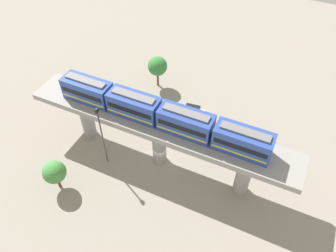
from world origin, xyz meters
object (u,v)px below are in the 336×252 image
(parked_car_white, at_px, (191,112))
(signal_post, at_px, (102,135))
(train, at_px, (159,114))
(parked_car_blue, at_px, (222,136))
(tree_near_viaduct, at_px, (54,172))
(tree_mid_lot, at_px, (158,66))

(parked_car_white, distance_m, signal_post, 16.02)
(train, xyz_separation_m, parked_car_white, (-10.09, 0.54, -8.35))
(parked_car_blue, distance_m, tree_near_viaduct, 23.82)
(parked_car_white, height_order, tree_mid_lot, tree_mid_lot)
(parked_car_white, bearing_deg, tree_mid_lot, -125.18)
(train, xyz_separation_m, tree_near_viaduct, (9.53, -10.11, -6.01))
(tree_near_viaduct, xyz_separation_m, signal_post, (-6.13, 3.51, 2.52))
(tree_mid_lot, bearing_deg, signal_post, 3.35)
(tree_mid_lot, bearing_deg, tree_near_viaduct, -5.78)
(parked_car_blue, bearing_deg, train, -35.81)
(train, relative_size, signal_post, 2.70)
(tree_mid_lot, bearing_deg, parked_car_white, 60.64)
(train, distance_m, tree_near_viaduct, 15.14)
(parked_car_white, bearing_deg, signal_post, -33.69)
(tree_near_viaduct, distance_m, tree_mid_lot, 24.37)
(train, height_order, tree_mid_lot, train)
(signal_post, bearing_deg, parked_car_white, 152.12)
(signal_post, bearing_deg, train, 117.26)
(train, distance_m, tree_mid_lot, 17.33)
(parked_car_blue, bearing_deg, parked_car_white, -108.44)
(parked_car_blue, bearing_deg, signal_post, -44.64)
(parked_car_blue, height_order, signal_post, signal_post)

